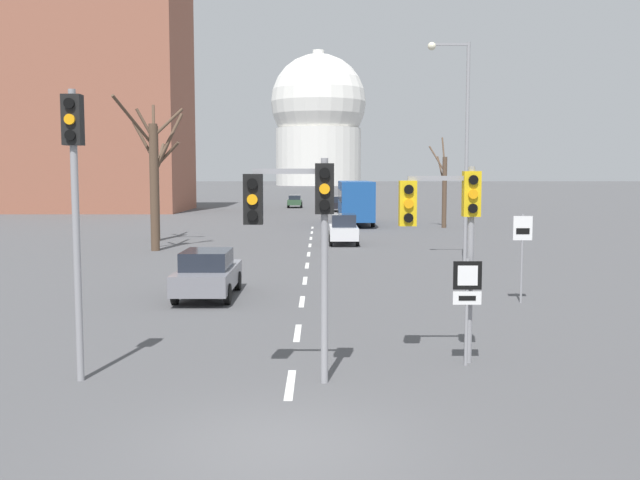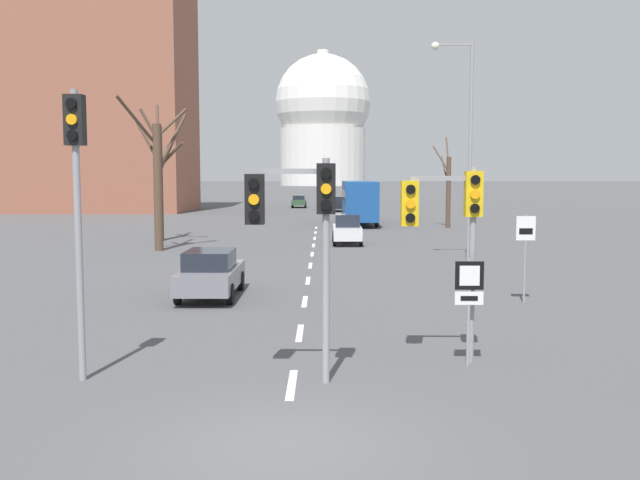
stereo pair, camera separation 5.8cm
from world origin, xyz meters
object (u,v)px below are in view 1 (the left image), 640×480
Objects in this scene: sedan_near_left at (334,204)px; street_lamp_right at (463,133)px; sedan_mid_centre at (297,201)px; traffic_signal_near_right at (450,216)px; city_bus at (357,199)px; route_sign_post at (469,294)px; sedan_far_left at (345,229)px; speed_limit_sign at (524,243)px; sedan_near_right at (210,273)px; traffic_signal_centre_tall at (301,215)px; traffic_signal_near_left at (77,181)px.

street_lamp_right is at bearing -83.78° from sedan_near_left.
sedan_mid_centre is at bearing 116.85° from sedan_near_left.
traffic_signal_near_right reaches higher than city_bus.
route_sign_post is 0.56× the size of sedan_mid_centre.
sedan_far_left reaches higher than sedan_near_left.
traffic_signal_near_right is at bearing -87.04° from sedan_far_left.
traffic_signal_near_right reaches higher than speed_limit_sign.
sedan_near_right is at bearing -100.77° from city_bus.
sedan_far_left is at bearing 104.68° from speed_limit_sign.
city_bus is (0.13, 42.61, -1.12)m from traffic_signal_near_right.
traffic_signal_centre_tall reaches higher than sedan_near_right.
traffic_signal_near_left reaches higher than sedan_mid_centre.
traffic_signal_centre_tall is 4.10m from route_sign_post.
traffic_signal_centre_tall reaches higher than traffic_signal_near_right.
speed_limit_sign is 35.64m from city_bus.
route_sign_post is 0.51× the size of sedan_near_right.
speed_limit_sign reaches higher than sedan_near_right.
traffic_signal_centre_tall is at bearing -91.51° from sedan_near_left.
traffic_signal_near_left is 14.10m from speed_limit_sign.
sedan_near_left is 0.37× the size of city_bus.
street_lamp_right is 2.20× the size of sedan_near_right.
speed_limit_sign reaches higher than route_sign_post.
city_bus is at bearing 79.23° from sedan_near_right.
street_lamp_right is 46.48m from sedan_near_left.
traffic_signal_near_left is 21.56m from street_lamp_right.
sedan_mid_centre is 0.38× the size of city_bus.
sedan_mid_centre is at bearing 101.53° from city_bus.
speed_limit_sign is 65.16m from sedan_mid_centre.
sedan_near_right is at bearing 83.92° from traffic_signal_near_left.
traffic_signal_near_right is at bearing 10.45° from traffic_signal_near_left.
sedan_far_left reaches higher than sedan_near_right.
traffic_signal_centre_tall is 10.53m from sedan_near_right.
city_bus is at bearing -78.47° from sedan_mid_centre.
sedan_near_right is (-6.42, 8.17, -2.36)m from traffic_signal_near_right.
traffic_signal_near_left is at bearing -142.45° from speed_limit_sign.
sedan_near_left is 36.82m from sedan_far_left.
street_lamp_right reaches higher than sedan_near_left.
speed_limit_sign is at bearing 37.55° from traffic_signal_near_left.
speed_limit_sign is 10.16m from sedan_near_right.
traffic_signal_near_right is 1.00× the size of sedan_far_left.
city_bus is (-0.25, 42.88, 0.50)m from route_sign_post.
sedan_mid_centre is at bearing 88.70° from traffic_signal_near_left.
traffic_signal_near_right is at bearing -116.99° from speed_limit_sign.
speed_limit_sign is 0.69× the size of sedan_mid_centre.
sedan_far_left is (-4.93, 9.11, -5.02)m from street_lamp_right.
traffic_signal_near_right is at bearing -85.38° from sedan_mid_centre.
sedan_mid_centre is at bearing 98.31° from speed_limit_sign.
sedan_near_right is 35.07m from city_bus.
traffic_signal_centre_tall is 1.56× the size of speed_limit_sign.
sedan_near_right is at bearing 108.78° from traffic_signal_centre_tall.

